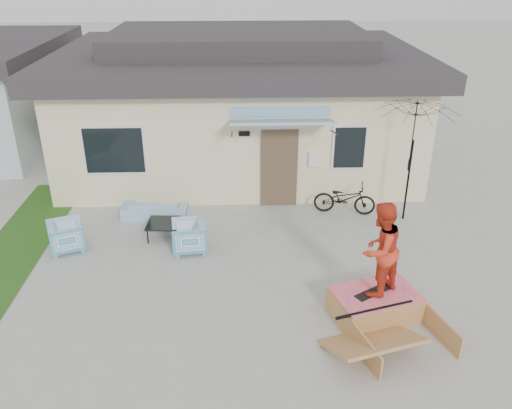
{
  "coord_description": "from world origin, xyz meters",
  "views": [
    {
      "loc": [
        -0.06,
        -8.25,
        6.16
      ],
      "look_at": [
        0.3,
        1.8,
        1.3
      ],
      "focal_mm": 36.96,
      "sensor_mm": 36.0,
      "label": 1
    }
  ],
  "objects_px": {
    "coffee_table": "(164,229)",
    "bicycle": "(345,195)",
    "armchair_left": "(66,234)",
    "loveseat": "(155,206)",
    "patio_umbrella": "(412,154)",
    "skater": "(380,248)",
    "armchair_right": "(189,235)",
    "skateboard": "(375,291)",
    "skate_ramp": "(375,305)"
  },
  "relations": [
    {
      "from": "skateboard",
      "to": "patio_umbrella",
      "type": "bearing_deg",
      "value": 34.94
    },
    {
      "from": "skateboard",
      "to": "armchair_right",
      "type": "bearing_deg",
      "value": 114.0
    },
    {
      "from": "armchair_left",
      "to": "armchair_right",
      "type": "bearing_deg",
      "value": -114.83
    },
    {
      "from": "armchair_right",
      "to": "bicycle",
      "type": "distance_m",
      "value": 4.23
    },
    {
      "from": "patio_umbrella",
      "to": "loveseat",
      "type": "bearing_deg",
      "value": 177.5
    },
    {
      "from": "skateboard",
      "to": "loveseat",
      "type": "bearing_deg",
      "value": 106.75
    },
    {
      "from": "loveseat",
      "to": "armchair_right",
      "type": "distance_m",
      "value": 1.92
    },
    {
      "from": "armchair_left",
      "to": "loveseat",
      "type": "bearing_deg",
      "value": -71.86
    },
    {
      "from": "loveseat",
      "to": "patio_umbrella",
      "type": "relative_size",
      "value": 0.75
    },
    {
      "from": "patio_umbrella",
      "to": "skateboard",
      "type": "height_order",
      "value": "patio_umbrella"
    },
    {
      "from": "armchair_left",
      "to": "skateboard",
      "type": "bearing_deg",
      "value": -134.48
    },
    {
      "from": "armchair_right",
      "to": "skate_ramp",
      "type": "relative_size",
      "value": 0.39
    },
    {
      "from": "skate_ramp",
      "to": "skateboard",
      "type": "bearing_deg",
      "value": 90.0
    },
    {
      "from": "skateboard",
      "to": "skater",
      "type": "relative_size",
      "value": 0.48
    },
    {
      "from": "armchair_left",
      "to": "skater",
      "type": "height_order",
      "value": "skater"
    },
    {
      "from": "loveseat",
      "to": "armchair_left",
      "type": "bearing_deg",
      "value": 45.06
    },
    {
      "from": "loveseat",
      "to": "skater",
      "type": "xyz_separation_m",
      "value": [
        4.61,
        -4.14,
        1.13
      ]
    },
    {
      "from": "armchair_right",
      "to": "skate_ramp",
      "type": "height_order",
      "value": "armchair_right"
    },
    {
      "from": "loveseat",
      "to": "armchair_left",
      "type": "relative_size",
      "value": 2.16
    },
    {
      "from": "loveseat",
      "to": "armchair_left",
      "type": "height_order",
      "value": "armchair_left"
    },
    {
      "from": "bicycle",
      "to": "skate_ramp",
      "type": "distance_m",
      "value": 4.3
    },
    {
      "from": "armchair_left",
      "to": "skateboard",
      "type": "xyz_separation_m",
      "value": [
        6.39,
        -2.64,
        0.15
      ]
    },
    {
      "from": "skate_ramp",
      "to": "loveseat",
      "type": "bearing_deg",
      "value": 121.16
    },
    {
      "from": "armchair_left",
      "to": "patio_umbrella",
      "type": "distance_m",
      "value": 8.29
    },
    {
      "from": "loveseat",
      "to": "coffee_table",
      "type": "bearing_deg",
      "value": 113.94
    },
    {
      "from": "armchair_left",
      "to": "bicycle",
      "type": "relative_size",
      "value": 0.48
    },
    {
      "from": "armchair_left",
      "to": "skate_ramp",
      "type": "distance_m",
      "value": 6.94
    },
    {
      "from": "loveseat",
      "to": "skater",
      "type": "height_order",
      "value": "skater"
    },
    {
      "from": "skateboard",
      "to": "skate_ramp",
      "type": "bearing_deg",
      "value": -104.64
    },
    {
      "from": "skater",
      "to": "armchair_left",
      "type": "bearing_deg",
      "value": -63.01
    },
    {
      "from": "bicycle",
      "to": "skateboard",
      "type": "relative_size",
      "value": 1.84
    },
    {
      "from": "armchair_right",
      "to": "skater",
      "type": "distance_m",
      "value": 4.52
    },
    {
      "from": "loveseat",
      "to": "skater",
      "type": "relative_size",
      "value": 0.92
    },
    {
      "from": "armchair_right",
      "to": "coffee_table",
      "type": "relative_size",
      "value": 1.03
    },
    {
      "from": "armchair_right",
      "to": "loveseat",
      "type": "bearing_deg",
      "value": -155.35
    },
    {
      "from": "coffee_table",
      "to": "armchair_left",
      "type": "bearing_deg",
      "value": -166.43
    },
    {
      "from": "bicycle",
      "to": "skate_ramp",
      "type": "relative_size",
      "value": 0.79
    },
    {
      "from": "coffee_table",
      "to": "skateboard",
      "type": "relative_size",
      "value": 0.88
    },
    {
      "from": "skater",
      "to": "bicycle",
      "type": "bearing_deg",
      "value": -133.89
    },
    {
      "from": "skateboard",
      "to": "skater",
      "type": "height_order",
      "value": "skater"
    },
    {
      "from": "loveseat",
      "to": "bicycle",
      "type": "bearing_deg",
      "value": -173.97
    },
    {
      "from": "loveseat",
      "to": "skateboard",
      "type": "distance_m",
      "value": 6.2
    },
    {
      "from": "loveseat",
      "to": "armchair_right",
      "type": "bearing_deg",
      "value": 126.1
    },
    {
      "from": "coffee_table",
      "to": "bicycle",
      "type": "distance_m",
      "value": 4.65
    },
    {
      "from": "bicycle",
      "to": "skater",
      "type": "xyz_separation_m",
      "value": [
        -0.25,
        -4.24,
        0.94
      ]
    },
    {
      "from": "patio_umbrella",
      "to": "skateboard",
      "type": "relative_size",
      "value": 2.57
    },
    {
      "from": "loveseat",
      "to": "patio_umbrella",
      "type": "xyz_separation_m",
      "value": [
        6.31,
        -0.28,
        1.43
      ]
    },
    {
      "from": "loveseat",
      "to": "coffee_table",
      "type": "height_order",
      "value": "loveseat"
    },
    {
      "from": "skate_ramp",
      "to": "skater",
      "type": "xyz_separation_m",
      "value": [
        -0.01,
        0.05,
        1.2
      ]
    },
    {
      "from": "patio_umbrella",
      "to": "bicycle",
      "type": "bearing_deg",
      "value": 165.62
    }
  ]
}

